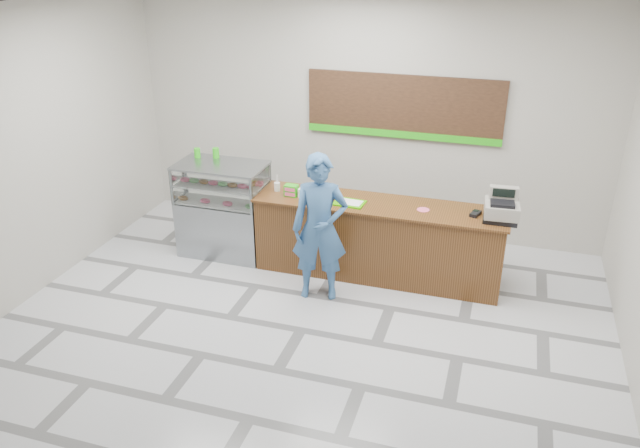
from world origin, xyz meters
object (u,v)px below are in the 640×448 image
(display_case, at_px, (223,209))
(serving_tray, at_px, (349,203))
(sales_counter, at_px, (378,240))
(cash_register, at_px, (502,208))
(customer, at_px, (320,228))

(display_case, height_order, serving_tray, display_case)
(sales_counter, relative_size, cash_register, 7.25)
(sales_counter, relative_size, serving_tray, 7.95)
(serving_tray, distance_m, customer, 0.66)
(customer, bearing_deg, serving_tray, 58.21)
(cash_register, bearing_deg, sales_counter, 174.66)
(display_case, bearing_deg, cash_register, -0.45)
(cash_register, distance_m, customer, 2.20)
(serving_tray, bearing_deg, cash_register, 7.47)
(sales_counter, height_order, display_case, display_case)
(sales_counter, relative_size, customer, 1.75)
(customer, bearing_deg, cash_register, 5.31)
(cash_register, bearing_deg, display_case, 175.33)
(cash_register, relative_size, customer, 0.24)
(display_case, bearing_deg, sales_counter, -0.00)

